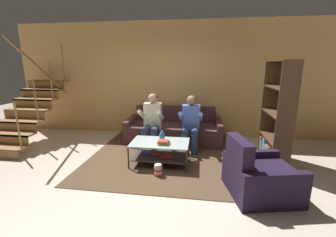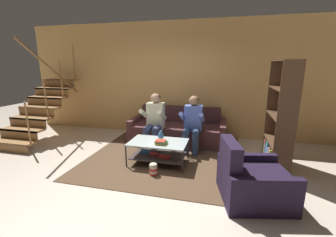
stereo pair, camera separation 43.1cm
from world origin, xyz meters
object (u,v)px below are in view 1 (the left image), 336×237
at_px(armchair, 259,177).
at_px(coffee_table, 160,149).
at_px(vase, 162,136).
at_px(book_stack, 164,142).
at_px(person_seated_left, 152,119).
at_px(bookshelf, 276,126).
at_px(couch, 174,130).
at_px(popcorn_tub, 158,170).
at_px(person_seated_right, 191,121).

bearing_deg(armchair, coffee_table, 152.77).
relative_size(vase, book_stack, 0.81).
xyz_separation_m(vase, book_stack, (0.07, -0.23, -0.05)).
distance_m(vase, book_stack, 0.25).
xyz_separation_m(person_seated_left, bookshelf, (2.48, -0.38, 0.06)).
distance_m(book_stack, armchair, 1.66).
xyz_separation_m(coffee_table, book_stack, (0.09, -0.12, 0.18)).
bearing_deg(vase, coffee_table, -101.63).
distance_m(couch, bookshelf, 2.29).
relative_size(person_seated_left, vase, 6.65).
bearing_deg(couch, bookshelf, -24.10).
xyz_separation_m(vase, popcorn_tub, (0.03, -0.61, -0.41)).
xyz_separation_m(book_stack, armchair, (1.50, -0.70, -0.20)).
xyz_separation_m(person_seated_right, coffee_table, (-0.53, -0.81, -0.36)).
bearing_deg(book_stack, person_seated_left, 114.09).
height_order(couch, person_seated_right, person_seated_right).
bearing_deg(person_seated_right, coffee_table, -123.36).
height_order(coffee_table, bookshelf, bookshelf).
xyz_separation_m(person_seated_right, book_stack, (-0.44, -0.93, -0.18)).
distance_m(person_seated_left, person_seated_right, 0.86).
distance_m(person_seated_left, bookshelf, 2.51).
relative_size(bookshelf, popcorn_tub, 8.70).
height_order(coffee_table, popcorn_tub, coffee_table).
distance_m(couch, armchair, 2.63).
xyz_separation_m(person_seated_left, person_seated_right, (0.86, -0.00, -0.01)).
relative_size(couch, bookshelf, 1.18).
relative_size(person_seated_left, armchair, 1.16).
relative_size(person_seated_left, popcorn_tub, 5.51).
bearing_deg(person_seated_left, vase, -63.42).
distance_m(bookshelf, armchair, 1.44).
distance_m(vase, popcorn_tub, 0.73).
bearing_deg(popcorn_tub, person_seated_right, 69.94).
xyz_separation_m(person_seated_left, armchair, (1.91, -1.63, -0.39)).
distance_m(person_seated_right, book_stack, 1.04).
bearing_deg(person_seated_right, vase, -126.35).
bearing_deg(book_stack, bookshelf, 14.81).
bearing_deg(vase, popcorn_tub, -86.72).
xyz_separation_m(person_seated_left, vase, (0.35, -0.70, -0.14)).
height_order(person_seated_right, coffee_table, person_seated_right).
relative_size(couch, vase, 12.39).
distance_m(book_stack, popcorn_tub, 0.52).
distance_m(person_seated_right, bookshelf, 1.67).
bearing_deg(person_seated_right, bookshelf, -13.16).
bearing_deg(popcorn_tub, armchair, -12.12).
bearing_deg(vase, couch, 86.23).
distance_m(couch, vase, 1.26).
bearing_deg(book_stack, person_seated_right, 64.50).
distance_m(person_seated_right, popcorn_tub, 1.49).
distance_m(coffee_table, book_stack, 0.24).
xyz_separation_m(vase, armchair, (1.56, -0.94, -0.25)).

